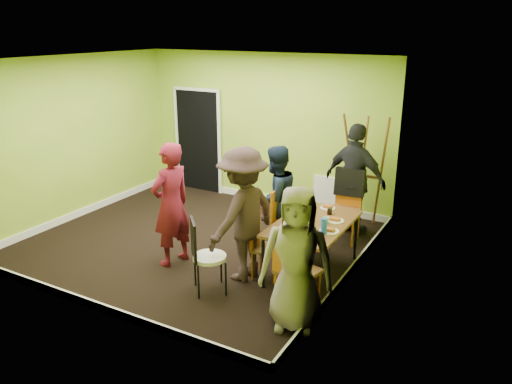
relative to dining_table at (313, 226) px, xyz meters
The scene contains 28 objects.
ground 2.11m from the dining_table, behind, with size 5.00×5.00×0.00m, color black.
room_walls 2.04m from the dining_table, behind, with size 5.04×4.54×2.82m.
dining_table is the anchor object (origin of this frame).
chair_left_far 0.70m from the dining_table, 150.53° to the left, with size 0.43×0.42×1.00m.
chair_left_near 0.72m from the dining_table, 144.05° to the right, with size 0.42×0.42×0.89m.
chair_back_end 1.44m from the dining_table, 90.07° to the left, with size 0.49×0.57×1.12m.
chair_front_end 1.03m from the dining_table, 79.70° to the right, with size 0.54×0.54×1.07m.
chair_bentwood 1.51m from the dining_table, 131.66° to the right, with size 0.54×0.54×0.98m.
easel 1.93m from the dining_table, 87.19° to the left, with size 0.77×0.73×1.93m.
plate_near_left 0.48m from the dining_table, 128.69° to the left, with size 0.23×0.23×0.01m, color white.
plate_near_right 0.41m from the dining_table, 118.12° to the right, with size 0.26×0.26×0.01m, color white.
plate_far_back 0.60m from the dining_table, 92.35° to the left, with size 0.21×0.21×0.01m, color white.
plate_far_front 0.49m from the dining_table, 80.78° to the right, with size 0.27×0.27×0.01m, color white.
plate_wall_back 0.30m from the dining_table, 37.31° to the left, with size 0.25×0.25×0.01m, color white.
plate_wall_front 0.36m from the dining_table, 32.59° to the right, with size 0.25×0.25×0.01m, color white.
thermos 0.18m from the dining_table, 129.64° to the right, with size 0.06×0.06×0.24m, color white.
blue_bottle 0.43m from the dining_table, 47.98° to the right, with size 0.08×0.08×0.21m, color blue.
orange_bottle 0.25m from the dining_table, 107.92° to the left, with size 0.03×0.03×0.08m, color orange.
glass_mid 0.35m from the dining_table, 132.26° to the left, with size 0.06×0.06×0.10m, color black.
glass_back 0.41m from the dining_table, 77.81° to the left, with size 0.07×0.07×0.09m, color black.
glass_front 0.53m from the dining_table, 80.88° to the right, with size 0.06×0.06×0.10m, color black.
cup_a 0.28m from the dining_table, 141.85° to the right, with size 0.14×0.14×0.11m, color white.
cup_b 0.20m from the dining_table, 23.63° to the left, with size 0.09×0.09×0.08m, color white.
person_standing 1.98m from the dining_table, 160.24° to the right, with size 0.65×0.42×1.77m, color maroon.
person_left_far 0.94m from the dining_table, 149.90° to the left, with size 0.78×0.61×1.61m, color #131D30.
person_left_near 0.97m from the dining_table, 144.20° to the right, with size 1.17×0.67×1.81m, color #302020.
person_back_end 1.63m from the dining_table, 88.66° to the left, with size 1.07×0.44×1.82m, color black.
person_front_end 1.33m from the dining_table, 75.11° to the right, with size 0.81×0.53×1.67m, color gray.
Camera 1 is at (4.33, -5.88, 3.26)m, focal length 35.00 mm.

